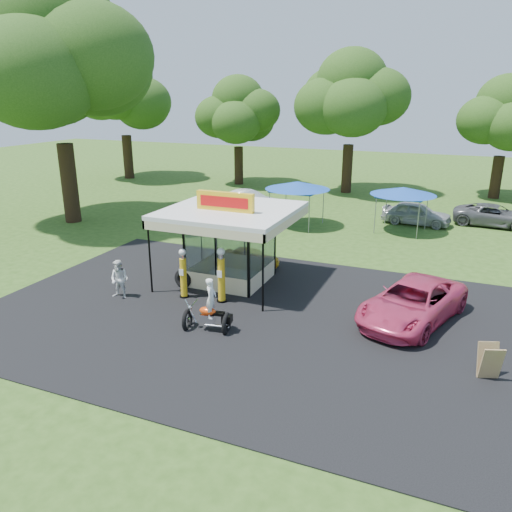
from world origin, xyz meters
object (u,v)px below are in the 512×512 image
object	(u,v)px
motorcycle	(210,310)
spectator_west	(120,279)
pink_sedan	(412,302)
kiosk_car	(251,257)
tent_west	(297,186)
bg_car_c	(416,213)
tent_east	(403,191)
gas_pump_left	(183,275)
a_frame_sign	(490,362)
bg_car_a	(248,202)
gas_station_kiosk	(231,244)
bg_car_d	(495,215)
gas_pump_right	(221,277)

from	to	relation	value
motorcycle	spectator_west	world-z (taller)	motorcycle
motorcycle	pink_sedan	distance (m)	7.49
kiosk_car	tent_west	size ratio (longest dim) A/B	0.69
bg_car_c	tent_east	world-z (taller)	tent_east
spectator_west	gas_pump_left	bearing A→B (deg)	18.00
tent_west	tent_east	distance (m)	6.42
gas_pump_left	a_frame_sign	size ratio (longest dim) A/B	1.94
motorcycle	bg_car_a	bearing A→B (deg)	99.82
gas_station_kiosk	bg_car_d	world-z (taller)	gas_station_kiosk
bg_car_a	tent_west	xyz separation A→B (m)	(4.28, -2.08, 1.80)
kiosk_car	bg_car_c	world-z (taller)	bg_car_c
bg_car_a	tent_east	bearing A→B (deg)	-96.70
gas_station_kiosk	motorcycle	world-z (taller)	gas_station_kiosk
pink_sedan	bg_car_d	world-z (taller)	pink_sedan
kiosk_car	tent_west	world-z (taller)	tent_west
gas_pump_left	bg_car_d	bearing A→B (deg)	55.55
spectator_west	bg_car_d	xyz separation A→B (m)	(14.68, 18.91, -0.14)
bg_car_a	pink_sedan	bearing A→B (deg)	-139.22
gas_station_kiosk	gas_pump_right	bearing A→B (deg)	-74.14
bg_car_d	bg_car_c	bearing A→B (deg)	113.40
tent_east	bg_car_c	bearing A→B (deg)	71.02
motorcycle	bg_car_d	distance (m)	22.43
gas_station_kiosk	gas_pump_right	xyz separation A→B (m)	(0.65, -2.29, -0.67)
gas_pump_left	tent_east	world-z (taller)	tent_east
motorcycle	bg_car_c	world-z (taller)	motorcycle
gas_station_kiosk	bg_car_d	distance (m)	19.10
gas_pump_right	bg_car_d	distance (m)	20.62
spectator_west	bg_car_d	distance (m)	23.94
gas_pump_right	spectator_west	bearing A→B (deg)	-163.20
gas_station_kiosk	bg_car_c	distance (m)	15.41
spectator_west	bg_car_d	bearing A→B (deg)	46.90
gas_station_kiosk	tent_east	xyz separation A→B (m)	(5.89, 11.78, 0.69)
a_frame_sign	tent_west	size ratio (longest dim) A/B	0.27
tent_west	pink_sedan	bearing A→B (deg)	-54.49
kiosk_car	tent_east	world-z (taller)	tent_east
a_frame_sign	tent_east	bearing A→B (deg)	86.09
kiosk_car	spectator_west	size ratio (longest dim) A/B	1.71
spectator_west	bg_car_d	world-z (taller)	spectator_west
gas_pump_left	kiosk_car	xyz separation A→B (m)	(1.01, 4.68, -0.54)
kiosk_car	bg_car_c	size ratio (longest dim) A/B	0.65
a_frame_sign	bg_car_c	xyz separation A→B (m)	(-3.92, 18.24, 0.17)
motorcycle	kiosk_car	bearing A→B (deg)	91.97
pink_sedan	gas_station_kiosk	bearing A→B (deg)	-169.64
pink_sedan	spectator_west	distance (m)	11.64
gas_pump_right	bg_car_c	bearing A→B (deg)	69.76
motorcycle	bg_car_a	distance (m)	18.51
pink_sedan	bg_car_c	world-z (taller)	pink_sedan
gas_pump_left	tent_west	size ratio (longest dim) A/B	0.52
gas_station_kiosk	spectator_west	size ratio (longest dim) A/B	3.28
gas_pump_right	pink_sedan	size ratio (longest dim) A/B	0.43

